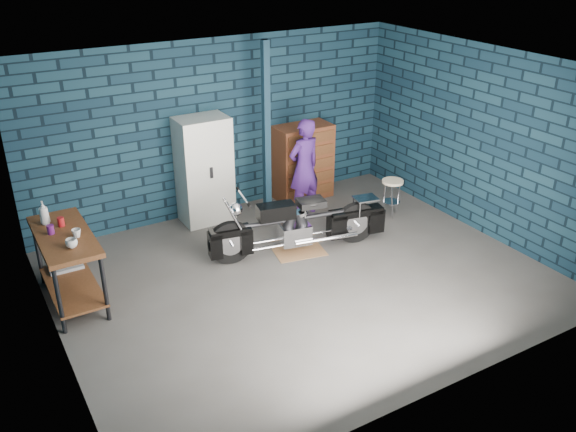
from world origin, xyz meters
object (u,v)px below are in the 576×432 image
locker (204,170)px  shop_stool (391,198)px  workbench (70,268)px  motorcycle (299,220)px  storage_bin (67,273)px  tool_chest (303,162)px  person (304,167)px

locker → shop_stool: size_ratio=2.72×
locker → shop_stool: locker is taller
workbench → motorcycle: bearing=-6.0°
workbench → storage_bin: size_ratio=3.42×
motorcycle → locker: bearing=124.8°
storage_bin → shop_stool: size_ratio=0.68×
locker → tool_chest: 1.76m
workbench → locker: size_ratio=0.86×
person → storage_bin: 3.77m
shop_stool → storage_bin: bearing=173.8°
person → locker: locker is taller
motorcycle → person: (0.72, 1.03, 0.29)m
motorcycle → storage_bin: motorcycle is taller
workbench → shop_stool: size_ratio=2.33×
motorcycle → tool_chest: bearing=67.7°
workbench → shop_stool: bearing=-0.7°
storage_bin → tool_chest: bearing=11.3°
person → shop_stool: 1.45m
storage_bin → tool_chest: size_ratio=0.33×
person → tool_chest: (0.33, 0.56, -0.15)m
workbench → storage_bin: (0.02, 0.47, -0.33)m
person → motorcycle: bearing=47.1°
person → tool_chest: size_ratio=1.25×
storage_bin → shop_stool: bearing=-6.2°
workbench → shop_stool: workbench is taller
shop_stool → locker: bearing=152.4°
tool_chest → motorcycle: bearing=-123.3°
motorcycle → shop_stool: 1.87m
tool_chest → shop_stool: tool_chest is taller
motorcycle → workbench: bearing=-175.0°
workbench → shop_stool: 4.86m
locker → motorcycle: bearing=-66.2°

